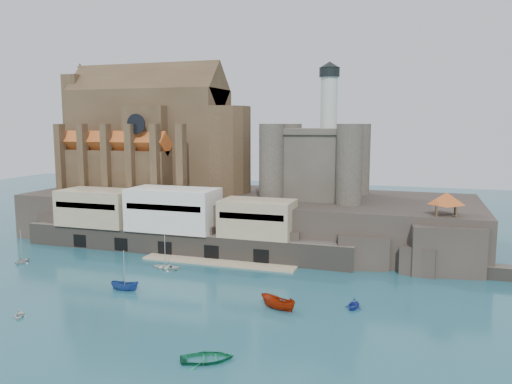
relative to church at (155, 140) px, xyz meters
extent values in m
plane|color=#1B4D5A|center=(24.13, -41.85, -22.13)|extent=(300.00, 300.00, 0.00)
cube|color=#29231F|center=(24.13, -1.85, -17.13)|extent=(100.00, 34.00, 10.00)
cube|color=#29231F|center=(-13.87, -18.35, -19.13)|extent=(9.00, 5.00, 6.00)
cube|color=#29231F|center=(2.13, -18.35, -19.13)|extent=(9.00, 5.00, 6.00)
cube|color=#29231F|center=(19.13, -18.35, -19.13)|extent=(9.00, 5.00, 6.00)
cube|color=#29231F|center=(36.13, -18.35, -19.13)|extent=(9.00, 5.00, 6.00)
cube|color=#29231F|center=(52.13, -18.35, -19.13)|extent=(9.00, 5.00, 6.00)
cube|color=#5C554A|center=(16.13, -19.35, -19.88)|extent=(70.00, 6.00, 4.50)
cube|color=tan|center=(26.13, -23.85, -21.98)|extent=(30.00, 4.00, 0.40)
cube|color=black|center=(-5.87, -22.25, -20.53)|extent=(3.00, 0.40, 2.60)
cube|color=black|center=(4.13, -22.25, -20.53)|extent=(3.00, 0.40, 2.60)
cube|color=black|center=(14.13, -22.25, -20.53)|extent=(3.00, 0.40, 2.60)
cube|color=black|center=(24.13, -22.25, -20.53)|extent=(3.00, 0.40, 2.60)
cube|color=black|center=(34.13, -22.25, -20.53)|extent=(3.00, 0.40, 2.60)
cube|color=tan|center=(-3.87, -18.35, -13.88)|extent=(16.00, 9.00, 7.50)
cube|color=silver|center=(14.13, -18.35, -13.38)|extent=(18.00, 9.00, 8.50)
cube|color=tan|center=(32.13, -18.35, -14.13)|extent=(14.00, 8.00, 7.00)
cube|color=#463320|center=(-1.87, 0.15, -0.13)|extent=(38.00, 14.00, 24.00)
cube|color=#463320|center=(-1.87, 0.15, 11.87)|extent=(38.00, 13.01, 13.01)
cylinder|color=#463320|center=(17.13, 0.15, -2.13)|extent=(14.00, 14.00, 20.00)
cube|color=#463320|center=(2.13, 0.15, -2.13)|extent=(10.00, 20.00, 20.00)
cube|color=#463320|center=(-5.87, -9.35, -7.13)|extent=(28.00, 5.00, 10.00)
cube|color=#463320|center=(-5.87, 9.65, -7.13)|extent=(28.00, 5.00, 10.00)
cube|color=#BA521F|center=(-5.87, -9.35, -0.53)|extent=(28.00, 5.66, 5.66)
cube|color=#BA521F|center=(-5.87, 9.65, -0.53)|extent=(28.00, 5.66, 5.66)
cube|color=#463320|center=(-20.87, 0.15, 1.87)|extent=(4.00, 10.00, 28.00)
cylinder|color=black|center=(2.13, -11.90, 3.87)|extent=(4.40, 0.30, 4.40)
cube|color=#463320|center=(-17.87, -12.35, -4.13)|extent=(1.60, 2.20, 16.00)
cube|color=#463320|center=(-11.67, -12.35, -4.13)|extent=(1.60, 2.20, 16.00)
cube|color=#463320|center=(-5.47, -12.35, -4.13)|extent=(1.60, 2.20, 16.00)
cube|color=#463320|center=(0.73, -12.35, -4.13)|extent=(1.60, 2.20, 16.00)
cube|color=#463320|center=(6.93, -12.35, -4.13)|extent=(1.60, 2.20, 16.00)
cube|color=#463320|center=(13.13, -12.35, -4.13)|extent=(1.60, 2.20, 16.00)
cube|color=#433E35|center=(40.13, -0.85, -5.13)|extent=(16.00, 16.00, 14.00)
cube|color=#433E35|center=(40.13, -0.85, 2.27)|extent=(17.00, 17.00, 1.20)
cylinder|color=#433E35|center=(32.13, -8.85, -4.13)|extent=(5.20, 5.20, 16.00)
cylinder|color=#433E35|center=(48.13, -8.85, -4.13)|extent=(5.20, 5.20, 16.00)
cylinder|color=#433E35|center=(32.13, 7.15, -4.13)|extent=(5.20, 5.20, 16.00)
cylinder|color=#433E35|center=(48.13, 7.15, -4.13)|extent=(5.20, 5.20, 16.00)
cylinder|color=silver|center=(42.13, 1.15, 7.87)|extent=(3.60, 3.60, 12.00)
cylinder|color=black|center=(42.13, 1.15, 14.87)|extent=(4.40, 4.40, 2.00)
cone|color=black|center=(42.13, 1.15, 16.47)|extent=(4.60, 4.60, 1.40)
cube|color=#29231F|center=(66.13, -15.85, -17.78)|extent=(12.00, 10.00, 8.70)
cube|color=#29231F|center=(62.13, -18.85, -19.63)|extent=(6.00, 5.00, 5.00)
cube|color=#29231F|center=(71.13, -13.85, -19.13)|extent=(5.00, 4.00, 6.00)
cube|color=#463320|center=(66.13, -15.85, -13.28)|extent=(4.20, 4.20, 0.30)
cylinder|color=#463320|center=(64.53, -17.45, -11.83)|extent=(0.36, 0.36, 3.20)
cylinder|color=#463320|center=(67.73, -17.45, -11.83)|extent=(0.36, 0.36, 3.20)
cylinder|color=#463320|center=(64.53, -14.25, -11.83)|extent=(0.36, 0.36, 3.20)
cylinder|color=#463320|center=(67.73, -14.25, -11.83)|extent=(0.36, 0.36, 3.20)
pyramid|color=#BA521F|center=(66.13, -15.85, -9.13)|extent=(6.40, 6.40, 2.20)
imported|color=white|center=(10.54, -56.69, -22.13)|extent=(2.63, 2.27, 2.61)
imported|color=navy|center=(18.01, -42.63, -22.13)|extent=(1.94, 1.90, 4.74)
imported|color=#13794C|center=(39.89, -60.38, -22.13)|extent=(3.00, 4.33, 5.92)
imported|color=silver|center=(-8.95, -35.29, -22.13)|extent=(3.11, 2.10, 3.40)
imported|color=#942105|center=(43.08, -42.98, -22.13)|extent=(2.72, 2.68, 5.61)
imported|color=silver|center=(18.35, -30.05, -22.13)|extent=(1.36, 3.87, 5.32)
imported|color=navy|center=(53.28, -39.39, -22.13)|extent=(3.21, 2.34, 3.37)
camera|label=1|loc=(61.18, -108.20, 3.81)|focal=35.00mm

